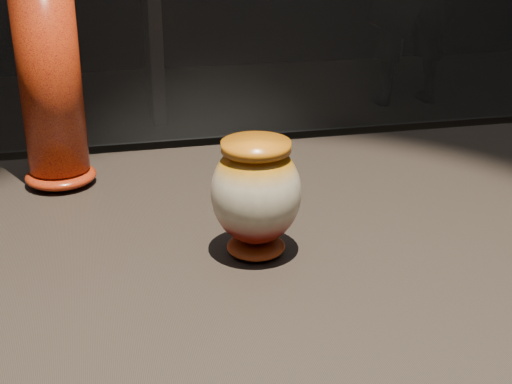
% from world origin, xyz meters
% --- Properties ---
extents(main_vase, '(0.14, 0.14, 0.16)m').
position_xyz_m(main_vase, '(0.03, -0.06, 0.99)').
color(main_vase, '#641008').
rests_on(main_vase, display_plinth).
extents(tall_vase, '(0.16, 0.16, 0.38)m').
position_xyz_m(tall_vase, '(-0.24, 0.26, 1.08)').
color(tall_vase, '#CD470D').
rests_on(tall_vase, display_plinth).
extents(back_shelf, '(2.00, 0.60, 0.90)m').
position_xyz_m(back_shelf, '(-0.64, 3.67, 0.64)').
color(back_shelf, black).
rests_on(back_shelf, ground).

